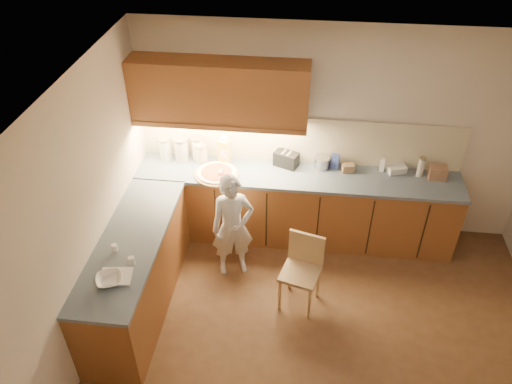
# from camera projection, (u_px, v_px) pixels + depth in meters

# --- Properties ---
(room) EXTENTS (4.54, 4.50, 2.62)m
(room) POSITION_uv_depth(u_px,v_px,m) (339.00, 221.00, 3.93)
(room) COLOR #54341C
(room) RESTS_ON ground
(l_counter) EXTENTS (3.77, 2.62, 0.92)m
(l_counter) POSITION_uv_depth(u_px,v_px,m) (246.00, 226.00, 5.74)
(l_counter) COLOR brown
(l_counter) RESTS_ON ground
(backsplash) EXTENTS (3.75, 0.02, 0.58)m
(backsplash) POSITION_uv_depth(u_px,v_px,m) (300.00, 140.00, 5.82)
(backsplash) COLOR beige
(backsplash) RESTS_ON l_counter
(upper_cabinets) EXTENTS (1.95, 0.36, 0.73)m
(upper_cabinets) POSITION_uv_depth(u_px,v_px,m) (219.00, 92.00, 5.39)
(upper_cabinets) COLOR brown
(upper_cabinets) RESTS_ON ground
(pizza_on_board) EXTENTS (0.51, 0.51, 0.20)m
(pizza_on_board) POSITION_uv_depth(u_px,v_px,m) (217.00, 173.00, 5.75)
(pizza_on_board) COLOR tan
(pizza_on_board) RESTS_ON l_counter
(child) EXTENTS (0.55, 0.44, 1.29)m
(child) POSITION_uv_depth(u_px,v_px,m) (233.00, 227.00, 5.45)
(child) COLOR silver
(child) RESTS_ON ground
(wooden_chair) EXTENTS (0.47, 0.47, 0.85)m
(wooden_chair) POSITION_uv_depth(u_px,v_px,m) (303.00, 266.00, 5.19)
(wooden_chair) COLOR tan
(wooden_chair) RESTS_ON ground
(mixing_bowl) EXTENTS (0.30, 0.30, 0.06)m
(mixing_bowl) POSITION_uv_depth(u_px,v_px,m) (109.00, 280.00, 4.42)
(mixing_bowl) COLOR white
(mixing_bowl) RESTS_ON l_counter
(canister_a) EXTENTS (0.14, 0.14, 0.29)m
(canister_a) POSITION_uv_depth(u_px,v_px,m) (165.00, 149.00, 5.94)
(canister_a) COLOR white
(canister_a) RESTS_ON l_counter
(canister_b) EXTENTS (0.17, 0.17, 0.30)m
(canister_b) POSITION_uv_depth(u_px,v_px,m) (181.00, 149.00, 5.92)
(canister_b) COLOR beige
(canister_b) RESTS_ON l_counter
(canister_c) EXTENTS (0.16, 0.16, 0.29)m
(canister_c) POSITION_uv_depth(u_px,v_px,m) (198.00, 148.00, 5.95)
(canister_c) COLOR white
(canister_c) RESTS_ON l_counter
(canister_d) EXTENTS (0.14, 0.14, 0.23)m
(canister_d) POSITION_uv_depth(u_px,v_px,m) (201.00, 153.00, 5.91)
(canister_d) COLOR silver
(canister_d) RESTS_ON l_counter
(oil_jug) EXTENTS (0.14, 0.11, 0.36)m
(oil_jug) POSITION_uv_depth(u_px,v_px,m) (224.00, 151.00, 5.86)
(oil_jug) COLOR gold
(oil_jug) RESTS_ON l_counter
(toaster) EXTENTS (0.32, 0.25, 0.18)m
(toaster) POSITION_uv_depth(u_px,v_px,m) (286.00, 159.00, 5.86)
(toaster) COLOR black
(toaster) RESTS_ON l_counter
(steel_pot) EXTENTS (0.19, 0.19, 0.15)m
(steel_pot) POSITION_uv_depth(u_px,v_px,m) (322.00, 162.00, 5.84)
(steel_pot) COLOR #ACACB1
(steel_pot) RESTS_ON l_counter
(blue_box) EXTENTS (0.10, 0.08, 0.18)m
(blue_box) POSITION_uv_depth(u_px,v_px,m) (335.00, 162.00, 5.82)
(blue_box) COLOR #304190
(blue_box) RESTS_ON l_counter
(card_box_a) EXTENTS (0.15, 0.12, 0.10)m
(card_box_a) POSITION_uv_depth(u_px,v_px,m) (348.00, 168.00, 5.79)
(card_box_a) COLOR #9B7A53
(card_box_a) RESTS_ON l_counter
(white_bottle) EXTENTS (0.07, 0.07, 0.16)m
(white_bottle) POSITION_uv_depth(u_px,v_px,m) (382.00, 165.00, 5.78)
(white_bottle) COLOR white
(white_bottle) RESTS_ON l_counter
(flat_pack) EXTENTS (0.24, 0.20, 0.08)m
(flat_pack) POSITION_uv_depth(u_px,v_px,m) (396.00, 169.00, 5.79)
(flat_pack) COLOR silver
(flat_pack) RESTS_ON l_counter
(tall_jar) EXTENTS (0.08, 0.08, 0.25)m
(tall_jar) POSITION_uv_depth(u_px,v_px,m) (421.00, 167.00, 5.67)
(tall_jar) COLOR silver
(tall_jar) RESTS_ON l_counter
(card_box_b) EXTENTS (0.20, 0.16, 0.15)m
(card_box_b) POSITION_uv_depth(u_px,v_px,m) (437.00, 172.00, 5.67)
(card_box_b) COLOR #997052
(card_box_b) RESTS_ON l_counter
(dough_cloth) EXTENTS (0.31, 0.26, 0.02)m
(dough_cloth) POSITION_uv_depth(u_px,v_px,m) (116.00, 277.00, 4.47)
(dough_cloth) COLOR white
(dough_cloth) RESTS_ON l_counter
(spice_jar_a) EXTENTS (0.06, 0.06, 0.07)m
(spice_jar_a) POSITION_uv_depth(u_px,v_px,m) (115.00, 248.00, 4.73)
(spice_jar_a) COLOR white
(spice_jar_a) RESTS_ON l_counter
(spice_jar_b) EXTENTS (0.08, 0.08, 0.08)m
(spice_jar_b) POSITION_uv_depth(u_px,v_px,m) (132.00, 261.00, 4.59)
(spice_jar_b) COLOR silver
(spice_jar_b) RESTS_ON l_counter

